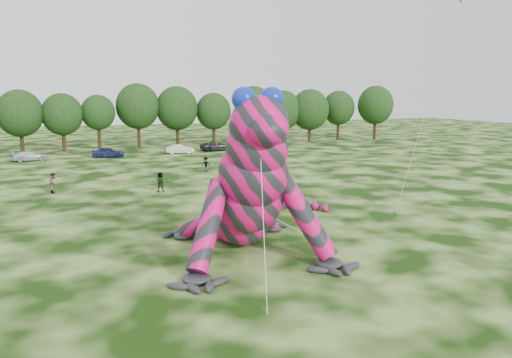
{
  "coord_description": "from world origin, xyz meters",
  "views": [
    {
      "loc": [
        -4.05,
        -25.16,
        9.05
      ],
      "look_at": [
        6.34,
        1.87,
        4.0
      ],
      "focal_mm": 35.0,
      "sensor_mm": 36.0,
      "label": 1
    }
  ],
  "objects": [
    {
      "name": "car_4",
      "position": [
        1.52,
        47.27,
        0.74
      ],
      "size": [
        4.5,
        2.17,
        1.48
      ],
      "primitive_type": "imported",
      "rotation": [
        0.0,
        0.0,
        1.47
      ],
      "color": "navy",
      "rests_on": "ground"
    },
    {
      "name": "tree_14",
      "position": [
        33.46,
        58.72,
        4.7
      ],
      "size": [
        6.82,
        6.14,
        9.4
      ],
      "primitive_type": null,
      "color": "black",
      "rests_on": "ground"
    },
    {
      "name": "tree_15",
      "position": [
        38.47,
        57.77,
        4.82
      ],
      "size": [
        7.17,
        6.45,
        9.63
      ],
      "primitive_type": null,
      "color": "black",
      "rests_on": "ground"
    },
    {
      "name": "tree_12",
      "position": [
        20.01,
        57.74,
        4.49
      ],
      "size": [
        5.99,
        5.39,
        8.97
      ],
      "primitive_type": null,
      "color": "black",
      "rests_on": "ground"
    },
    {
      "name": "spectator_1",
      "position": [
        -5.26,
        22.97,
        0.91
      ],
      "size": [
        0.89,
        1.03,
        1.83
      ],
      "primitive_type": "imported",
      "rotation": [
        0.0,
        0.0,
        1.33
      ],
      "color": "gray",
      "rests_on": "ground"
    },
    {
      "name": "car_7",
      "position": [
        26.74,
        49.07,
        0.64
      ],
      "size": [
        4.63,
        2.43,
        1.28
      ],
      "primitive_type": "imported",
      "rotation": [
        0.0,
        0.0,
        1.72
      ],
      "color": "silver",
      "rests_on": "ground"
    },
    {
      "name": "car_3",
      "position": [
        -8.55,
        47.3,
        0.64
      ],
      "size": [
        4.64,
        2.38,
        1.29
      ],
      "primitive_type": "imported",
      "rotation": [
        0.0,
        0.0,
        1.7
      ],
      "color": "silver",
      "rests_on": "ground"
    },
    {
      "name": "tree_9",
      "position": [
        1.06,
        57.35,
        4.34
      ],
      "size": [
        5.27,
        4.74,
        8.68
      ],
      "primitive_type": null,
      "color": "black",
      "rests_on": "ground"
    },
    {
      "name": "tree_10",
      "position": [
        7.4,
        58.58,
        5.25
      ],
      "size": [
        7.09,
        6.38,
        10.5
      ],
      "primitive_type": null,
      "color": "black",
      "rests_on": "ground"
    },
    {
      "name": "tree_17",
      "position": [
        51.95,
        56.66,
        5.15
      ],
      "size": [
        6.98,
        6.28,
        10.3
      ],
      "primitive_type": null,
      "color": "black",
      "rests_on": "ground"
    },
    {
      "name": "tree_16",
      "position": [
        45.45,
        59.37,
        4.69
      ],
      "size": [
        6.26,
        5.63,
        9.37
      ],
      "primitive_type": null,
      "color": "black",
      "rests_on": "ground"
    },
    {
      "name": "spectator_5",
      "position": [
        3.89,
        19.96,
        0.92
      ],
      "size": [
        1.72,
        0.55,
        1.85
      ],
      "primitive_type": "imported",
      "rotation": [
        0.0,
        0.0,
        3.14
      ],
      "color": "gray",
      "rests_on": "ground"
    },
    {
      "name": "spectator_3",
      "position": [
        17.68,
        29.18,
        0.9
      ],
      "size": [
        0.77,
        1.14,
        1.79
      ],
      "primitive_type": "imported",
      "rotation": [
        0.0,
        0.0,
        4.36
      ],
      "color": "gray",
      "rests_on": "ground"
    },
    {
      "name": "spectator_2",
      "position": [
        10.96,
        30.08,
        0.84
      ],
      "size": [
        1.23,
        1.16,
        1.68
      ],
      "primitive_type": "imported",
      "rotation": [
        0.0,
        0.0,
        5.61
      ],
      "color": "gray",
      "rests_on": "ground"
    },
    {
      "name": "car_5",
      "position": [
        11.9,
        47.98,
        0.68
      ],
      "size": [
        4.3,
        2.04,
        1.36
      ],
      "primitive_type": "imported",
      "rotation": [
        0.0,
        0.0,
        1.42
      ],
      "color": "beige",
      "rests_on": "ground"
    },
    {
      "name": "tree_8",
      "position": [
        -4.22,
        56.99,
        4.47
      ],
      "size": [
        6.14,
        5.53,
        8.94
      ],
      "primitive_type": null,
      "color": "black",
      "rests_on": "ground"
    },
    {
      "name": "tree_11",
      "position": [
        13.79,
        58.2,
        5.03
      ],
      "size": [
        7.01,
        6.31,
        10.07
      ],
      "primitive_type": null,
      "color": "black",
      "rests_on": "ground"
    },
    {
      "name": "car_6",
      "position": [
        18.16,
        49.74,
        0.73
      ],
      "size": [
        5.36,
        2.73,
        1.45
      ],
      "primitive_type": "imported",
      "rotation": [
        0.0,
        0.0,
        1.63
      ],
      "color": "#252427",
      "rests_on": "ground"
    },
    {
      "name": "inflatable_gecko",
      "position": [
        5.37,
        2.87,
        4.68
      ],
      "size": [
        16.83,
        19.61,
        9.36
      ],
      "primitive_type": null,
      "rotation": [
        0.0,
        0.0,
        -0.06
      ],
      "color": "#D00C62",
      "rests_on": "ground"
    },
    {
      "name": "tree_13",
      "position": [
        27.13,
        57.13,
        5.06
      ],
      "size": [
        6.83,
        6.15,
        10.13
      ],
      "primitive_type": null,
      "color": "black",
      "rests_on": "ground"
    },
    {
      "name": "flying_kite",
      "position": [
        20.78,
        2.3,
        14.44
      ],
      "size": [
        2.94,
        3.6,
        16.36
      ],
      "color": "red",
      "rests_on": "ground"
    },
    {
      "name": "ground",
      "position": [
        0.0,
        0.0,
        0.0
      ],
      "size": [
        240.0,
        240.0,
        0.0
      ],
      "primitive_type": "plane",
      "color": "#16330A",
      "rests_on": "ground"
    },
    {
      "name": "tree_7",
      "position": [
        -10.08,
        56.8,
        4.74
      ],
      "size": [
        6.68,
        6.01,
        9.48
      ],
      "primitive_type": null,
      "color": "black",
      "rests_on": "ground"
    }
  ]
}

